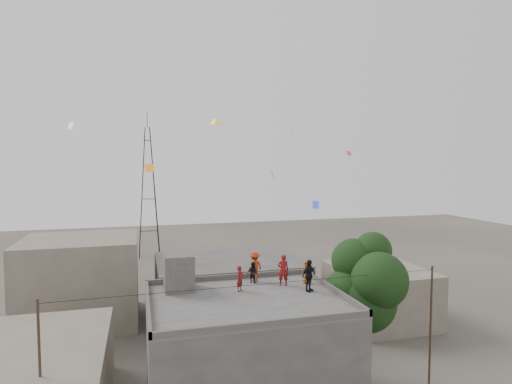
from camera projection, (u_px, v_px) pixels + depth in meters
main_building at (246, 356)px, 22.37m from camera, size 10.00×8.00×6.10m
parapet at (246, 296)px, 22.15m from camera, size 10.00×8.00×0.30m
stair_head_box at (179, 272)px, 23.75m from camera, size 1.60×1.80×2.00m
neighbor_north at (229, 288)px, 36.41m from camera, size 12.00×9.00×5.00m
neighbor_northwest at (81, 280)px, 35.09m from camera, size 9.00×8.00×7.00m
neighbor_east at (379, 294)px, 35.75m from camera, size 7.00×8.00×4.40m
tree at (367, 285)px, 24.68m from camera, size 4.90×4.60×9.10m
utility_line at (262, 351)px, 21.25m from camera, size 20.12×0.62×7.40m
transmission_tower at (148, 192)px, 59.38m from camera, size 2.97×2.97×20.01m
person_red_adult at (283, 270)px, 24.59m from camera, size 0.72×0.54×1.80m
person_orange_child at (307, 272)px, 25.03m from camera, size 0.79×0.73×1.35m
person_dark_child at (253, 272)px, 25.23m from camera, size 0.73×0.75×1.22m
person_dark_adult at (309, 276)px, 23.43m from camera, size 1.11×0.88×1.77m
person_orange_adult at (255, 266)px, 25.55m from camera, size 1.30×1.12×1.75m
person_red_child at (240, 279)px, 23.49m from camera, size 0.59×0.61×1.41m
kites at (233, 124)px, 28.88m from camera, size 21.16×15.09×12.95m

